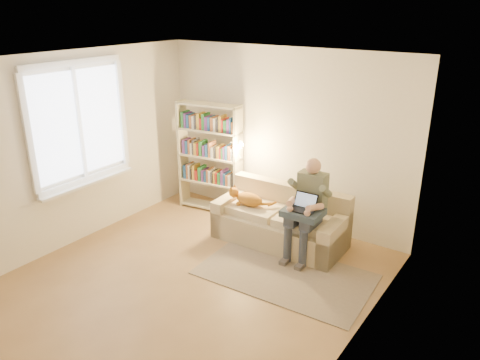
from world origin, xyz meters
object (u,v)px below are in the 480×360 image
Objects in this scene: person at (308,203)px; bookshelf at (210,152)px; laptop at (301,205)px; sofa at (281,223)px; cat at (250,199)px.

bookshelf is (-1.94, 0.44, 0.22)m from person.
laptop is (-0.04, -0.12, 0.01)m from person.
sofa is at bearing -20.21° from bookshelf.
cat is (-0.89, -0.00, -0.15)m from person.
sofa is 2.94× the size of cat.
cat is 0.36× the size of bookshelf.
laptop is at bearing -31.99° from sofa.
bookshelf reaches higher than sofa.
bookshelf is at bearing 165.39° from person.
bookshelf is at bearing 166.31° from sofa.
cat is at bearing 170.54° from laptop.
sofa is at bearing 14.76° from cat.
cat is 1.99× the size of laptop.
laptop is (0.42, -0.24, 0.47)m from sofa.
laptop is at bearing -9.46° from cat.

